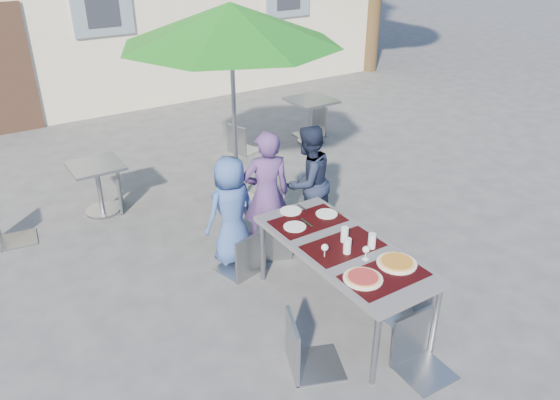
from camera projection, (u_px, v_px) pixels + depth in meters
ground at (372, 328)px, 5.08m from camera, size 90.00×90.00×0.00m
dining_table at (343, 251)px, 4.98m from camera, size 0.80×1.85×0.76m
pizza_near_left at (363, 278)px, 4.48m from camera, size 0.33×0.33×0.03m
pizza_near_right at (397, 263)px, 4.68m from camera, size 0.35×0.35×0.03m
glassware at (353, 242)px, 4.86m from camera, size 0.51×0.40×0.15m
place_settings at (304, 217)px, 5.42m from camera, size 0.67×0.51×0.01m
child_0 at (231, 210)px, 5.85m from camera, size 0.65×0.47×1.22m
child_1 at (266, 194)px, 5.93m from camera, size 0.61×0.49×1.46m
child_2 at (308, 182)px, 6.33m from camera, size 0.72×0.51×1.36m
chair_0 at (244, 229)px, 5.63m from camera, size 0.50×0.50×0.94m
chair_1 at (273, 215)px, 5.94m from camera, size 0.51×0.51×0.90m
chair_2 at (327, 214)px, 5.98m from camera, size 0.50×0.50×0.89m
chair_3 at (305, 314)px, 4.37m from camera, size 0.56×0.56×0.97m
chair_4 at (415, 271)px, 5.04m from camera, size 0.39×0.39×0.86m
chair_5 at (424, 315)px, 4.41m from camera, size 0.43×0.43×0.93m
patio_umbrella at (231, 25)px, 6.20m from camera, size 2.62×2.62×2.58m
cafe_table_0 at (98, 182)px, 6.91m from camera, size 0.63×0.63×0.68m
bg_chair_l_0 at (0, 202)px, 6.20m from camera, size 0.45×0.45×0.91m
bg_chair_r_0 at (108, 171)px, 6.93m from camera, size 0.53×0.53×0.94m
cafe_table_1 at (311, 113)px, 9.09m from camera, size 0.71×0.71×0.76m
bg_chair_l_1 at (240, 121)px, 8.68m from camera, size 0.51×0.51×0.91m
bg_chair_r_1 at (314, 101)px, 9.40m from camera, size 0.48×0.47×1.02m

